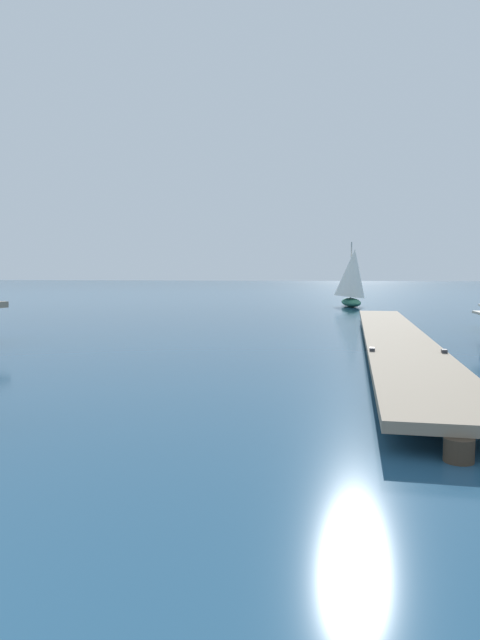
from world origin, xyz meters
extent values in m
cube|color=gray|center=(5.01, 17.11, 0.37)|extent=(2.59, 21.45, 0.16)
cylinder|color=#3D3023|center=(5.41, 6.41, 0.15)|extent=(0.36, 0.36, 0.29)
cylinder|color=#3D3023|center=(5.21, 11.76, 0.15)|extent=(0.36, 0.36, 0.29)
cylinder|color=#3D3023|center=(5.01, 17.11, 0.15)|extent=(0.36, 0.36, 0.29)
cylinder|color=#3D3023|center=(4.82, 22.45, 0.15)|extent=(0.36, 0.36, 0.29)
cylinder|color=#3D3023|center=(4.62, 27.80, 0.15)|extent=(0.36, 0.36, 0.29)
cube|color=#333338|center=(4.37, 12.80, 0.49)|extent=(0.13, 0.20, 0.08)
cube|color=#333338|center=(5.97, 12.86, 0.49)|extent=(0.13, 0.20, 0.08)
ellipsoid|color=#337556|center=(2.85, 39.20, 0.30)|extent=(2.01, 4.34, 0.60)
cylinder|color=#B2ADA3|center=(2.82, 39.30, 2.54)|extent=(0.08, 0.08, 3.88)
cone|color=silver|center=(2.90, 38.96, 2.34)|extent=(2.84, 2.59, 3.50)
camera|label=1|loc=(4.38, -0.57, 2.23)|focal=31.55mm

